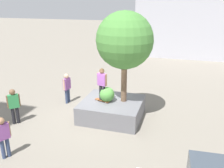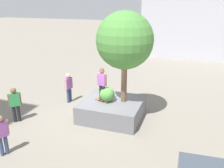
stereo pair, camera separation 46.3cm
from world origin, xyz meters
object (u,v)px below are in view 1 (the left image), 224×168
plaza_tree (125,41)px  planter_ledge (112,109)px  pedestrian_crossing (3,135)px  bystander_watching (67,86)px  passerby_with_bag (14,104)px  skateboard (102,100)px  skateboarder (102,82)px

plaza_tree → planter_ledge: bearing=19.9°
pedestrian_crossing → bystander_watching: bearing=-88.8°
plaza_tree → pedestrian_crossing: 6.36m
passerby_with_bag → bystander_watching: 3.22m
skateboard → skateboarder: size_ratio=0.51×
planter_ledge → bystander_watching: 3.21m
plaza_tree → bystander_watching: 4.63m
skateboarder → passerby_with_bag: bearing=24.9°
passerby_with_bag → pedestrian_crossing: bearing=120.1°
plaza_tree → passerby_with_bag: (4.79, 2.14, -2.87)m
planter_ledge → skateboarder: (0.45, 0.18, 1.46)m
planter_ledge → passerby_with_bag: bearing=24.6°
skateboard → pedestrian_crossing: pedestrian_crossing is taller
plaza_tree → skateboarder: bearing=20.8°
planter_ledge → passerby_with_bag: (4.25, 1.94, 0.57)m
passerby_with_bag → bystander_watching: size_ratio=1.00×
plaza_tree → pedestrian_crossing: size_ratio=2.61×
skateboard → bystander_watching: 2.81m
plaza_tree → pedestrian_crossing: plaza_tree is taller
planter_ledge → skateboarder: 1.54m
skateboarder → pedestrian_crossing: (2.43, 4.11, -0.94)m
skateboard → passerby_with_bag: size_ratio=0.47×
skateboard → skateboarder: bearing=-20.6°
passerby_with_bag → pedestrian_crossing: passerby_with_bag is taller
planter_ledge → plaza_tree: 3.49m
bystander_watching → pedestrian_crossing: bearing=91.2°
planter_ledge → plaza_tree: size_ratio=0.68×
planter_ledge → passerby_with_bag: size_ratio=1.67×
skateboard → bystander_watching: bystander_watching is taller
skateboard → skateboarder: 0.96m
skateboarder → passerby_with_bag: 4.28m
plaza_tree → skateboard: plaza_tree is taller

